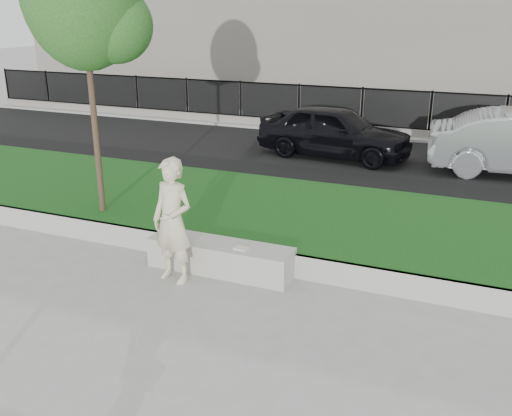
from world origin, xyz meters
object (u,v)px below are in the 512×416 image
at_px(book, 241,248).
at_px(car_dark, 335,131).
at_px(man, 173,221).
at_px(stone_bench, 221,257).

relative_size(book, car_dark, 0.05).
bearing_deg(man, book, 37.56).
height_order(stone_bench, book, book).
height_order(stone_bench, car_dark, car_dark).
xyz_separation_m(book, car_dark, (-0.67, 7.99, 0.27)).
bearing_deg(stone_bench, book, -11.52).
bearing_deg(stone_bench, man, -134.04).
bearing_deg(stone_bench, car_dark, 91.90).
bearing_deg(book, stone_bench, 176.24).
bearing_deg(car_dark, stone_bench, -171.17).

